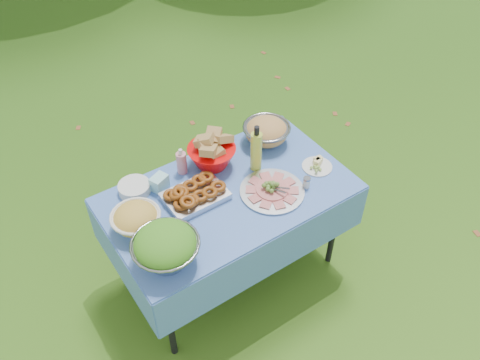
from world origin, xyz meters
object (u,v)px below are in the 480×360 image
Objects in this scene: plate_stack at (134,188)px; pasta_bowl_steel at (266,131)px; oil_bottle at (256,148)px; bread_bowl at (212,152)px; charcuterie_platter at (272,187)px; salad_bowl at (166,247)px; picnic_table at (230,234)px.

pasta_bowl_steel is at bearing -3.61° from plate_stack.
oil_bottle is (0.72, -0.24, 0.13)m from plate_stack.
oil_bottle reaches higher than plate_stack.
bread_bowl reaches higher than charcuterie_platter.
salad_bowl is 0.91× the size of charcuterie_platter.
bread_bowl is at bearing -6.30° from plate_stack.
bread_bowl is at bearing 179.68° from pasta_bowl_steel.
charcuterie_platter is at bearing -68.16° from bread_bowl.
pasta_bowl_steel is 0.96× the size of oil_bottle.
plate_stack is at bearing 145.29° from charcuterie_platter.
charcuterie_platter is 0.26m from oil_bottle.
plate_stack is at bearing 144.63° from picnic_table.
bread_bowl is (0.51, -0.06, 0.07)m from plate_stack.
salad_bowl is (-0.54, -0.24, 0.50)m from picnic_table.
plate_stack is at bearing 81.53° from salad_bowl.
charcuterie_platter is at bearing 7.66° from salad_bowl.
pasta_bowl_steel is 0.29m from oil_bottle.
oil_bottle is at bearing -18.18° from plate_stack.
plate_stack is at bearing 173.70° from bread_bowl.
oil_bottle is (0.21, -0.18, 0.06)m from bread_bowl.
oil_bottle is (-0.21, -0.18, 0.08)m from pasta_bowl_steel.
picnic_table is 0.55m from bread_bowl.
charcuterie_platter reaches higher than picnic_table.
salad_bowl is 1.15× the size of pasta_bowl_steel.
charcuterie_platter is at bearing -34.71° from plate_stack.
picnic_table is at bearing -100.88° from bread_bowl.
salad_bowl is 1.13m from pasta_bowl_steel.
bread_bowl reaches higher than plate_stack.
pasta_bowl_steel is (1.01, 0.51, -0.03)m from salad_bowl.
salad_bowl reaches higher than pasta_bowl_steel.
salad_bowl is 0.78m from bread_bowl.
pasta_bowl_steel is (0.93, -0.06, 0.05)m from plate_stack.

